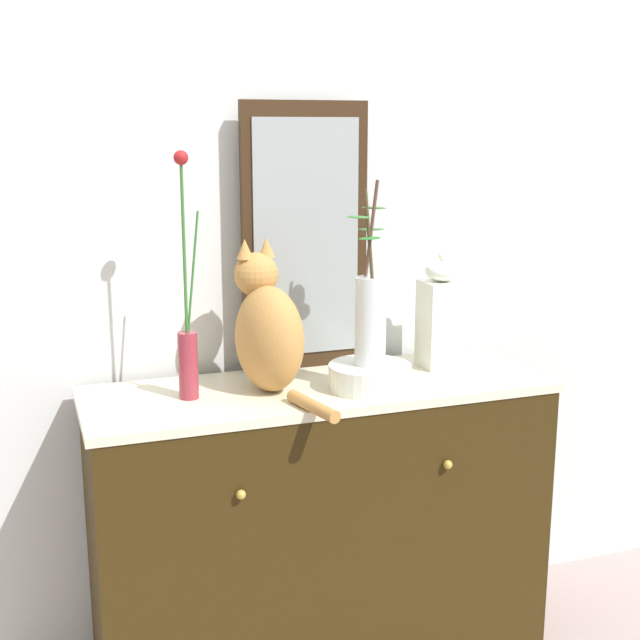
# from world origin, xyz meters

# --- Properties ---
(wall_back) EXTENTS (4.40, 0.08, 2.60)m
(wall_back) POSITION_xyz_m (0.00, 0.28, 1.30)
(wall_back) COLOR silver
(wall_back) RESTS_ON ground_plane
(sideboard) EXTENTS (1.26, 0.44, 0.84)m
(sideboard) POSITION_xyz_m (0.00, -0.00, 0.42)
(sideboard) COLOR black
(sideboard) RESTS_ON ground_plane
(mirror_leaning) EXTENTS (0.37, 0.03, 0.75)m
(mirror_leaning) POSITION_xyz_m (0.02, 0.19, 1.21)
(mirror_leaning) COLOR #301F10
(mirror_leaning) RESTS_ON sideboard
(cat_sitting) EXTENTS (0.21, 0.44, 0.40)m
(cat_sitting) POSITION_xyz_m (-0.14, 0.01, 1.00)
(cat_sitting) COLOR #B27D40
(cat_sitting) RESTS_ON sideboard
(vase_slim_green) EXTENTS (0.07, 0.05, 0.63)m
(vase_slim_green) POSITION_xyz_m (-0.35, 0.01, 0.99)
(vase_slim_green) COLOR maroon
(vase_slim_green) RESTS_ON sideboard
(bowl_porcelain) EXTENTS (0.22, 0.22, 0.07)m
(bowl_porcelain) POSITION_xyz_m (0.11, -0.08, 0.87)
(bowl_porcelain) COLOR white
(bowl_porcelain) RESTS_ON sideboard
(vase_glass_clear) EXTENTS (0.14, 0.13, 0.48)m
(vase_glass_clear) POSITION_xyz_m (0.11, -0.07, 1.04)
(vase_glass_clear) COLOR silver
(vase_glass_clear) RESTS_ON bowl_porcelain
(jar_lidded_porcelain) EXTENTS (0.11, 0.11, 0.33)m
(jar_lidded_porcelain) POSITION_xyz_m (0.39, 0.06, 0.99)
(jar_lidded_porcelain) COLOR white
(jar_lidded_porcelain) RESTS_ON sideboard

